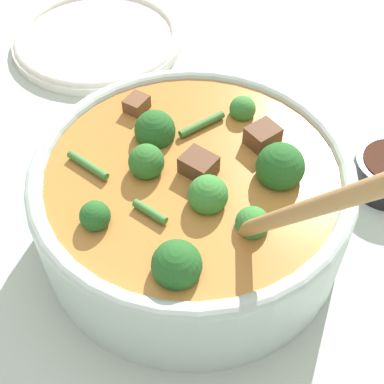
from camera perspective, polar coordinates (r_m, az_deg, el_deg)
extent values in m
plane|color=#ADBCAD|center=(0.53, 0.00, -4.34)|extent=(4.00, 4.00, 0.00)
cylinder|color=#B2C6BC|center=(0.50, 0.00, -1.33)|extent=(0.29, 0.29, 0.09)
torus|color=#B2C6BC|center=(0.46, 0.00, 2.13)|extent=(0.29, 0.29, 0.02)
cylinder|color=#B27533|center=(0.48, 0.00, 0.15)|extent=(0.26, 0.26, 0.05)
sphere|color=#387F33|center=(0.43, 1.71, -0.30)|extent=(0.03, 0.03, 0.03)
cylinder|color=#6B9956|center=(0.45, 1.64, -2.29)|extent=(0.01, 0.01, 0.01)
sphere|color=#387F33|center=(0.42, 6.45, -3.31)|extent=(0.03, 0.03, 0.03)
cylinder|color=#6B9956|center=(0.44, 6.23, -4.89)|extent=(0.01, 0.01, 0.01)
sphere|color=#235B23|center=(0.49, -3.97, 6.58)|extent=(0.04, 0.04, 0.04)
cylinder|color=#6B9956|center=(0.51, -3.81, 4.31)|extent=(0.01, 0.01, 0.02)
sphere|color=#235B23|center=(0.39, -1.64, -7.78)|extent=(0.04, 0.04, 0.04)
cylinder|color=#6B9956|center=(0.42, -1.56, -9.84)|extent=(0.01, 0.01, 0.02)
sphere|color=#235B23|center=(0.43, -10.30, -2.53)|extent=(0.02, 0.02, 0.02)
cylinder|color=#6B9956|center=(0.44, -9.99, -3.97)|extent=(0.01, 0.01, 0.01)
sphere|color=#387F33|center=(0.51, 5.42, 8.84)|extent=(0.03, 0.03, 0.03)
cylinder|color=#6B9956|center=(0.53, 5.28, 7.33)|extent=(0.01, 0.01, 0.01)
sphere|color=#2D6B28|center=(0.46, -4.89, 3.24)|extent=(0.03, 0.03, 0.03)
cylinder|color=#6B9956|center=(0.47, -4.71, 1.34)|extent=(0.01, 0.01, 0.01)
sphere|color=#235B23|center=(0.46, 9.38, 2.67)|extent=(0.04, 0.04, 0.04)
cylinder|color=#6B9956|center=(0.48, 8.93, 0.18)|extent=(0.01, 0.01, 0.02)
cube|color=brown|center=(0.46, 0.80, 3.13)|extent=(0.03, 0.04, 0.02)
cube|color=brown|center=(0.49, 7.53, 5.84)|extent=(0.04, 0.04, 0.02)
cube|color=brown|center=(0.52, -5.92, 9.21)|extent=(0.03, 0.03, 0.02)
cylinder|color=#3D7533|center=(0.47, -11.05, 2.83)|extent=(0.03, 0.04, 0.01)
cylinder|color=#3D7533|center=(0.43, -4.50, -2.12)|extent=(0.02, 0.03, 0.01)
cylinder|color=#3D7533|center=(0.50, 1.36, 7.22)|extent=(0.04, 0.04, 0.01)
ellipsoid|color=#A87A47|center=(0.43, 5.14, -4.16)|extent=(0.04, 0.03, 0.01)
cylinder|color=#A87A47|center=(0.33, 12.29, -1.80)|extent=(0.11, 0.10, 0.19)
cylinder|color=silver|center=(0.78, -9.98, 15.69)|extent=(0.23, 0.23, 0.01)
torus|color=silver|center=(0.78, -10.04, 16.05)|extent=(0.23, 0.23, 0.01)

